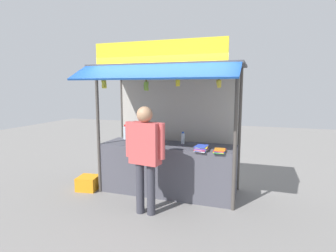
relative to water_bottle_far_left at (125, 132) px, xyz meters
The scene contains 14 objects.
ground_plane 1.49m from the water_bottle_far_left, 12.33° to the right, with size 20.00×20.00×0.00m, color slate.
stall_counter 1.19m from the water_bottle_far_left, 12.33° to the right, with size 2.50×0.76×0.93m, color #4C4C56.
stall_structure 1.17m from the water_bottle_far_left, ahead, with size 2.70×1.69×2.74m.
water_bottle_far_left is the anchor object (origin of this frame).
water_bottle_back_right 1.25m from the water_bottle_far_left, ahead, with size 0.06×0.06×0.23m.
water_bottle_left 0.45m from the water_bottle_far_left, 18.99° to the right, with size 0.08×0.08×0.28m.
magazine_stack_front_left 2.07m from the water_bottle_far_left, 14.67° to the right, with size 0.20×0.27×0.05m.
magazine_stack_center 1.77m from the water_bottle_far_left, 16.54° to the right, with size 0.23×0.31×0.08m.
banana_bunch_rightmost 1.80m from the water_bottle_far_left, 27.76° to the right, with size 0.10×0.10×0.25m.
banana_bunch_leftmost 1.41m from the water_bottle_far_left, 42.05° to the right, with size 0.10×0.10×0.32m.
banana_bunch_inner_left 1.21m from the water_bottle_far_left, 92.54° to the right, with size 0.12×0.12×0.29m.
banana_bunch_inner_right 2.32m from the water_bottle_far_left, 19.42° to the right, with size 0.10×0.09×0.27m.
vendor_person 1.51m from the water_bottle_far_left, 51.06° to the right, with size 0.65×0.28×1.71m.
plastic_crate 1.23m from the water_bottle_far_left, 132.73° to the right, with size 0.38×0.38×0.26m, color orange.
Camera 1 is at (1.59, -4.73, 1.99)m, focal length 29.07 mm.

